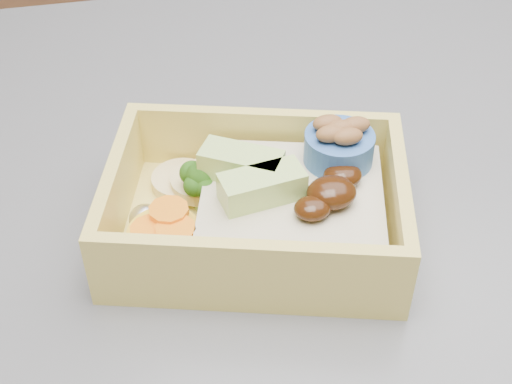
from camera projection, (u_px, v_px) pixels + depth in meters
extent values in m
cube|color=brown|center=(234.00, 6.00, 1.77)|extent=(3.20, 0.60, 0.90)
cube|color=#E0C85C|center=(256.00, 229.00, 0.49)|extent=(0.23, 0.19, 0.01)
cube|color=#E0C85C|center=(262.00, 138.00, 0.52)|extent=(0.19, 0.06, 0.05)
cube|color=#E0C85C|center=(249.00, 272.00, 0.42)|extent=(0.19, 0.06, 0.05)
cube|color=#E0C85C|center=(398.00, 204.00, 0.47)|extent=(0.04, 0.12, 0.05)
cube|color=#E0C85C|center=(117.00, 192.00, 0.48)|extent=(0.04, 0.12, 0.05)
cube|color=gray|center=(292.00, 209.00, 0.48)|extent=(0.14, 0.14, 0.03)
ellipsoid|color=black|center=(332.00, 192.00, 0.45)|extent=(0.04, 0.04, 0.02)
ellipsoid|color=black|center=(343.00, 175.00, 0.47)|extent=(0.03, 0.03, 0.01)
ellipsoid|color=black|center=(312.00, 208.00, 0.45)|extent=(0.03, 0.03, 0.01)
cube|color=#B7DC73|center=(262.00, 186.00, 0.46)|extent=(0.06, 0.03, 0.02)
cube|color=#B7DC73|center=(241.00, 164.00, 0.47)|extent=(0.06, 0.05, 0.02)
cylinder|color=#78A156|center=(203.00, 198.00, 0.50)|extent=(0.01, 0.01, 0.02)
sphere|color=#275714|center=(202.00, 176.00, 0.48)|extent=(0.02, 0.02, 0.02)
sphere|color=#275714|center=(215.00, 175.00, 0.49)|extent=(0.02, 0.02, 0.02)
sphere|color=#275714|center=(192.00, 173.00, 0.49)|extent=(0.02, 0.02, 0.02)
sphere|color=#275714|center=(205.00, 187.00, 0.48)|extent=(0.02, 0.02, 0.02)
sphere|color=#275714|center=(194.00, 186.00, 0.48)|extent=(0.02, 0.02, 0.02)
sphere|color=#275714|center=(204.00, 171.00, 0.49)|extent=(0.02, 0.02, 0.02)
cylinder|color=gold|center=(165.00, 243.00, 0.46)|extent=(0.05, 0.05, 0.02)
cylinder|color=orange|center=(165.00, 225.00, 0.45)|extent=(0.03, 0.03, 0.00)
cylinder|color=orange|center=(150.00, 230.00, 0.45)|extent=(0.03, 0.03, 0.00)
cylinder|color=orange|center=(176.00, 230.00, 0.44)|extent=(0.03, 0.03, 0.00)
cylinder|color=orange|center=(169.00, 211.00, 0.45)|extent=(0.03, 0.03, 0.00)
cylinder|color=tan|center=(182.00, 181.00, 0.52)|extent=(0.04, 0.04, 0.01)
cylinder|color=tan|center=(201.00, 182.00, 0.51)|extent=(0.04, 0.04, 0.01)
ellipsoid|color=white|center=(230.00, 169.00, 0.52)|extent=(0.02, 0.02, 0.02)
ellipsoid|color=white|center=(145.00, 219.00, 0.48)|extent=(0.02, 0.02, 0.02)
cylinder|color=#315EA9|center=(339.00, 148.00, 0.49)|extent=(0.05, 0.05, 0.02)
ellipsoid|color=brown|center=(341.00, 128.00, 0.48)|extent=(0.02, 0.02, 0.01)
ellipsoid|color=brown|center=(355.00, 125.00, 0.48)|extent=(0.02, 0.02, 0.01)
ellipsoid|color=brown|center=(328.00, 123.00, 0.48)|extent=(0.02, 0.02, 0.01)
ellipsoid|color=brown|center=(348.00, 136.00, 0.47)|extent=(0.02, 0.02, 0.01)
ellipsoid|color=brown|center=(331.00, 134.00, 0.47)|extent=(0.02, 0.02, 0.01)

